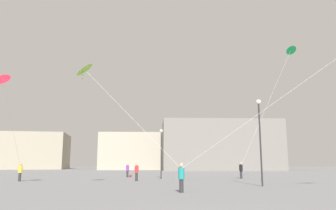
% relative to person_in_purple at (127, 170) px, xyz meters
% --- Properties ---
extents(person_in_purple, '(0.35, 0.35, 1.59)m').
position_rel_person_in_purple_xyz_m(person_in_purple, '(0.00, 0.00, 0.00)').
color(person_in_purple, '#2D2D33').
rests_on(person_in_purple, ground_plane).
extents(person_in_yellow, '(0.36, 0.36, 1.66)m').
position_rel_person_in_purple_xyz_m(person_in_yellow, '(-9.36, -8.42, 0.04)').
color(person_in_yellow, '#2D2D33').
rests_on(person_in_yellow, ground_plane).
extents(person_in_red, '(0.35, 0.35, 1.61)m').
position_rel_person_in_purple_xyz_m(person_in_red, '(1.17, -8.66, 0.01)').
color(person_in_red, '#2D2D33').
rests_on(person_in_red, ground_plane).
extents(person_in_white, '(0.37, 0.37, 1.68)m').
position_rel_person_in_purple_xyz_m(person_in_white, '(5.66, -6.40, 0.05)').
color(person_in_white, '#2D2D33').
rests_on(person_in_white, ground_plane).
extents(person_in_black, '(0.37, 0.37, 1.71)m').
position_rel_person_in_purple_xyz_m(person_in_black, '(12.30, -4.51, 0.07)').
color(person_in_black, '#2D2D33').
rests_on(person_in_black, ground_plane).
extents(person_in_teal, '(0.35, 0.35, 1.60)m').
position_rel_person_in_purple_xyz_m(person_in_teal, '(3.81, -21.30, 0.00)').
color(person_in_teal, '#2D2D33').
rests_on(person_in_teal, ground_plane).
extents(kite_lime_diamond, '(7.15, 5.68, 7.57)m').
position_rel_person_in_purple_xyz_m(kite_lime_diamond, '(-2.65, -16.39, 7.47)').
color(kite_lime_diamond, '#8CD12D').
extents(kite_emerald_diamond, '(7.88, 2.10, 14.27)m').
position_rel_person_in_purple_xyz_m(kite_emerald_diamond, '(19.39, -3.06, 14.12)').
color(kite_emerald_diamond, green).
extents(kite_crimson_diamond, '(1.35, 7.73, 6.92)m').
position_rel_person_in_purple_xyz_m(kite_crimson_diamond, '(-8.65, -15.61, 6.80)').
color(kite_crimson_diamond, red).
extents(building_left_hall, '(27.78, 18.91, 10.09)m').
position_rel_person_in_purple_xyz_m(building_left_hall, '(-33.43, 59.60, 4.17)').
color(building_left_hall, '#A39984').
rests_on(building_left_hall, ground_plane).
extents(building_centre_hall, '(23.42, 13.77, 9.39)m').
position_rel_person_in_purple_xyz_m(building_centre_hall, '(2.57, 49.82, 3.82)').
color(building_centre_hall, '#B2A893').
rests_on(building_centre_hall, ground_plane).
extents(building_right_hall, '(28.12, 13.89, 11.65)m').
position_rel_person_in_purple_xyz_m(building_right_hall, '(20.57, 38.99, 4.95)').
color(building_right_hall, gray).
rests_on(building_right_hall, ground_plane).
extents(lamppost_east, '(0.36, 0.36, 6.24)m').
position_rel_person_in_purple_xyz_m(lamppost_east, '(10.12, -16.68, 3.18)').
color(lamppost_east, '#2D2D30').
rests_on(lamppost_east, ground_plane).
extents(lamppost_west, '(0.36, 0.36, 5.24)m').
position_rel_person_in_purple_xyz_m(lamppost_west, '(3.71, -4.27, 2.62)').
color(lamppost_west, '#2D2D30').
rests_on(lamppost_west, ground_plane).
extents(handbag_beside_flyer, '(0.30, 0.34, 0.24)m').
position_rel_person_in_purple_xyz_m(handbag_beside_flyer, '(0.35, 0.10, -0.75)').
color(handbag_beside_flyer, maroon).
rests_on(handbag_beside_flyer, ground_plane).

